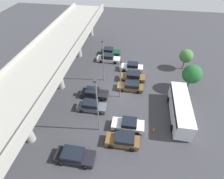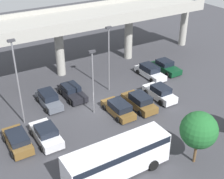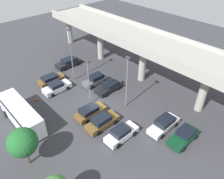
{
  "view_description": "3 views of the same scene",
  "coord_description": "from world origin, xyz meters",
  "views": [
    {
      "loc": [
        -22.02,
        -2.26,
        20.63
      ],
      "look_at": [
        -0.46,
        1.17,
        1.11
      ],
      "focal_mm": 28.0,
      "sensor_mm": 36.0,
      "label": 1
    },
    {
      "loc": [
        -14.07,
        -25.65,
        18.63
      ],
      "look_at": [
        1.25,
        -0.64,
        2.46
      ],
      "focal_mm": 50.0,
      "sensor_mm": 36.0,
      "label": 2
    },
    {
      "loc": [
        20.12,
        -15.13,
        20.76
      ],
      "look_at": [
        1.53,
        2.08,
        2.67
      ],
      "focal_mm": 35.0,
      "sensor_mm": 36.0,
      "label": 3
    }
  ],
  "objects": [
    {
      "name": "parked_car_8",
      "position": [
        9.77,
        3.6,
        0.74
      ],
      "size": [
        2.04,
        4.87,
        1.61
      ],
      "rotation": [
        0.0,
        0.0,
        -1.57
      ],
      "color": "silver",
      "rests_on": "ground_plane"
    },
    {
      "name": "parked_car_4",
      "position": [
        -1.37,
        4.08,
        0.68
      ],
      "size": [
        2.17,
        4.49,
        1.45
      ],
      "rotation": [
        0.0,
        0.0,
        -1.57
      ],
      "color": "black",
      "rests_on": "ground_plane"
    },
    {
      "name": "parked_car_3",
      "position": [
        -4.39,
        3.77,
        0.76
      ],
      "size": [
        1.97,
        4.49,
        1.64
      ],
      "rotation": [
        0.0,
        0.0,
        -1.57
      ],
      "color": "#515660",
      "rests_on": "ground_plane"
    },
    {
      "name": "lamp_post_near_aisle",
      "position": [
        -7.9,
        1.8,
        5.24
      ],
      "size": [
        0.7,
        0.35,
        9.07
      ],
      "color": "slate",
      "rests_on": "ground_plane"
    },
    {
      "name": "ground_plane",
      "position": [
        0.0,
        0.0,
        0.0
      ],
      "size": [
        93.34,
        93.34,
        0.0
      ],
      "primitive_type": "plane",
      "color": "#38383D"
    },
    {
      "name": "parked_car_1",
      "position": [
        -9.57,
        -1.71,
        0.75
      ],
      "size": [
        2.03,
        4.32,
        1.54
      ],
      "rotation": [
        0.0,
        0.0,
        1.57
      ],
      "color": "brown",
      "rests_on": "ground_plane"
    },
    {
      "name": "traffic_cone",
      "position": [
        -6.89,
        -5.77,
        0.33
      ],
      "size": [
        0.44,
        0.44,
        0.7
      ],
      "color": "black",
      "rests_on": "ground_plane"
    },
    {
      "name": "parked_car_2",
      "position": [
        -6.98,
        -2.15,
        0.72
      ],
      "size": [
        2.15,
        4.52,
        1.58
      ],
      "rotation": [
        0.0,
        0.0,
        1.57
      ],
      "color": "silver",
      "rests_on": "ground_plane"
    },
    {
      "name": "parked_car_6",
      "position": [
        4.0,
        -1.99,
        0.77
      ],
      "size": [
        2.08,
        4.68,
        1.66
      ],
      "rotation": [
        0.0,
        0.0,
        1.57
      ],
      "color": "brown",
      "rests_on": "ground_plane"
    },
    {
      "name": "highway_overpass",
      "position": [
        0.0,
        10.44,
        6.66
      ],
      "size": [
        44.71,
        7.29,
        8.12
      ],
      "color": "#9E9B93",
      "rests_on": "ground_plane"
    },
    {
      "name": "lamp_post_mid_lot",
      "position": [
        3.22,
        3.29,
        4.71
      ],
      "size": [
        0.7,
        0.35,
        8.04
      ],
      "color": "slate",
      "rests_on": "ground_plane"
    },
    {
      "name": "lamp_post_by_overpass",
      "position": [
        -0.81,
        -0.21,
        4.28
      ],
      "size": [
        0.7,
        0.35,
        7.22
      ],
      "color": "slate",
      "rests_on": "ground_plane"
    },
    {
      "name": "parked_car_5",
      "position": [
        1.33,
        -1.88,
        0.71
      ],
      "size": [
        2.05,
        4.51,
        1.51
      ],
      "rotation": [
        0.0,
        0.0,
        1.57
      ],
      "color": "brown",
      "rests_on": "ground_plane"
    },
    {
      "name": "parked_car_9",
      "position": [
        12.64,
        3.76,
        0.7
      ],
      "size": [
        2.16,
        4.44,
        1.51
      ],
      "rotation": [
        0.0,
        0.0,
        -1.57
      ],
      "color": "#0C381E",
      "rests_on": "ground_plane"
    },
    {
      "name": "shuttle_bus",
      "position": [
        -3.59,
        -9.41,
        1.76
      ],
      "size": [
        9.05,
        2.66,
        2.95
      ],
      "color": "silver",
      "rests_on": "ground_plane"
    },
    {
      "name": "tree_front_left",
      "position": [
        2.87,
        -11.66,
        3.36
      ],
      "size": [
        3.15,
        3.15,
        4.95
      ],
      "color": "brown",
      "rests_on": "ground_plane"
    },
    {
      "name": "parked_car_7",
      "position": [
        7.2,
        -1.61,
        0.76
      ],
      "size": [
        2.0,
        4.52,
        1.65
      ],
      "rotation": [
        0.0,
        0.0,
        1.57
      ],
      "color": "silver",
      "rests_on": "ground_plane"
    }
  ]
}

